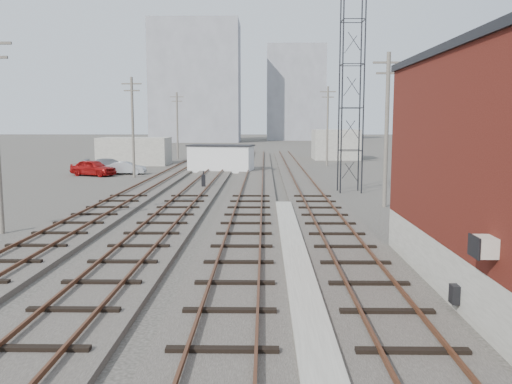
{
  "coord_description": "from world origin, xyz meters",
  "views": [
    {
      "loc": [
        -0.61,
        -3.88,
        5.0
      ],
      "look_at": [
        -0.96,
        17.8,
        2.2
      ],
      "focal_mm": 38.0,
      "sensor_mm": 36.0,
      "label": 1
    }
  ],
  "objects_px": {
    "car_red": "(93,168)",
    "car_grey": "(111,166)",
    "switch_stand": "(203,181)",
    "car_silver": "(126,168)",
    "site_trailer": "(221,158)"
  },
  "relations": [
    {
      "from": "car_red",
      "to": "car_grey",
      "type": "distance_m",
      "value": 3.09
    },
    {
      "from": "switch_stand",
      "to": "car_grey",
      "type": "distance_m",
      "value": 16.67
    },
    {
      "from": "switch_stand",
      "to": "car_red",
      "type": "height_order",
      "value": "car_red"
    },
    {
      "from": "car_red",
      "to": "car_silver",
      "type": "height_order",
      "value": "car_red"
    },
    {
      "from": "site_trailer",
      "to": "car_red",
      "type": "xyz_separation_m",
      "value": [
        -11.64,
        -4.27,
        -0.62
      ]
    },
    {
      "from": "site_trailer",
      "to": "car_grey",
      "type": "relative_size",
      "value": 1.4
    },
    {
      "from": "car_silver",
      "to": "switch_stand",
      "type": "bearing_deg",
      "value": -142.74
    },
    {
      "from": "switch_stand",
      "to": "car_red",
      "type": "distance_m",
      "value": 15.1
    },
    {
      "from": "site_trailer",
      "to": "car_grey",
      "type": "xyz_separation_m",
      "value": [
        -10.84,
        -1.28,
        -0.66
      ]
    },
    {
      "from": "switch_stand",
      "to": "car_red",
      "type": "xyz_separation_m",
      "value": [
        -11.45,
        9.84,
        0.16
      ]
    },
    {
      "from": "site_trailer",
      "to": "car_grey",
      "type": "height_order",
      "value": "site_trailer"
    },
    {
      "from": "switch_stand",
      "to": "site_trailer",
      "type": "bearing_deg",
      "value": 79.88
    },
    {
      "from": "site_trailer",
      "to": "car_silver",
      "type": "bearing_deg",
      "value": -152.41
    },
    {
      "from": "car_red",
      "to": "car_silver",
      "type": "distance_m",
      "value": 3.15
    },
    {
      "from": "site_trailer",
      "to": "car_grey",
      "type": "bearing_deg",
      "value": -162.23
    }
  ]
}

